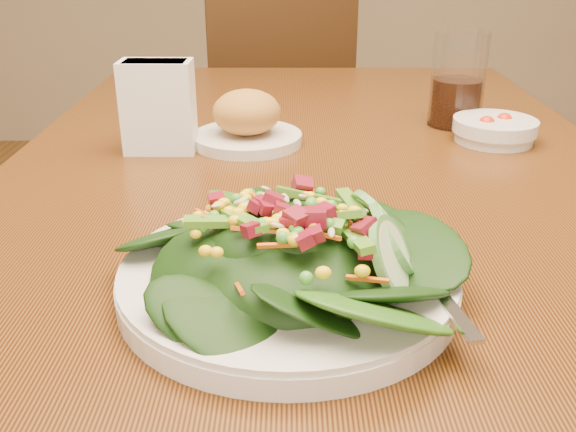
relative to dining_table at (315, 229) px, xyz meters
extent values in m
cube|color=brown|center=(0.00, 0.00, 0.08)|extent=(0.90, 1.40, 0.04)
cylinder|color=black|center=(-0.39, 0.64, -0.29)|extent=(0.07, 0.07, 0.71)
cylinder|color=black|center=(0.39, 0.64, -0.29)|extent=(0.07, 0.07, 0.71)
cube|color=black|center=(-0.09, 1.10, -0.21)|extent=(0.49, 0.49, 0.04)
cylinder|color=black|center=(0.05, 1.31, -0.44)|extent=(0.04, 0.04, 0.42)
cylinder|color=black|center=(-0.31, 1.25, -0.44)|extent=(0.04, 0.04, 0.42)
cylinder|color=black|center=(0.12, 0.95, -0.44)|extent=(0.04, 0.04, 0.42)
cylinder|color=black|center=(-0.24, 0.89, -0.44)|extent=(0.04, 0.04, 0.42)
cube|color=black|center=(-0.06, 0.90, 0.04)|extent=(0.40, 0.10, 0.47)
cylinder|color=silver|center=(-0.04, -0.35, 0.11)|extent=(0.31, 0.31, 0.02)
ellipsoid|color=black|center=(-0.04, -0.35, 0.14)|extent=(0.21, 0.21, 0.05)
cube|color=silver|center=(0.09, -0.38, 0.13)|extent=(0.05, 0.18, 0.01)
cylinder|color=silver|center=(-0.10, 0.10, 0.11)|extent=(0.17, 0.17, 0.02)
ellipsoid|color=#A16A29|center=(-0.10, 0.10, 0.15)|extent=(0.11, 0.11, 0.07)
cylinder|color=silver|center=(0.28, 0.11, 0.12)|extent=(0.13, 0.13, 0.04)
sphere|color=red|center=(0.30, 0.12, 0.13)|extent=(0.03, 0.03, 0.03)
sphere|color=red|center=(0.27, 0.10, 0.13)|extent=(0.03, 0.03, 0.03)
cylinder|color=silver|center=(0.24, 0.21, 0.18)|extent=(0.09, 0.09, 0.16)
cylinder|color=black|center=(0.24, 0.21, 0.14)|extent=(0.08, 0.08, 0.08)
cube|color=white|center=(-0.23, 0.06, 0.17)|extent=(0.10, 0.06, 0.14)
cube|color=white|center=(-0.23, 0.06, 0.18)|extent=(0.09, 0.05, 0.11)
camera|label=1|loc=(-0.04, -0.86, 0.41)|focal=40.00mm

